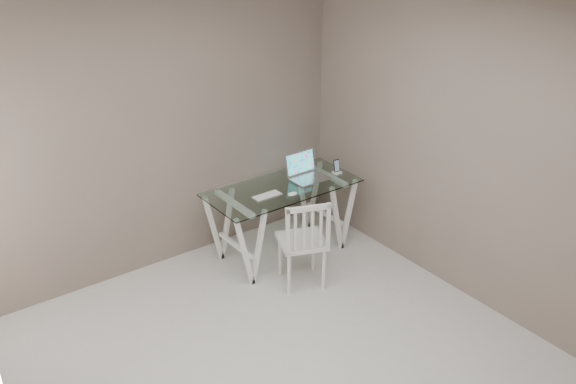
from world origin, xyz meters
The scene contains 7 objects.
room centered at (-0.06, 0.02, 1.72)m, with size 4.50×4.52×2.71m.
desk centered at (1.06, 1.66, 0.38)m, with size 1.50×0.70×0.75m.
chair centered at (0.88, 1.07, 0.50)m, with size 0.53×0.53×0.90m.
laptop centered at (1.38, 1.71, 0.81)m, with size 0.35×0.30×0.25m.
keyboard centered at (0.83, 1.58, 0.75)m, with size 0.29×0.13×0.01m, color silver.
mouse centered at (1.03, 1.45, 0.76)m, with size 0.10×0.06×0.03m, color white.
phone_dock centered at (1.70, 1.60, 0.79)m, with size 0.08×0.08×0.14m.
Camera 1 is at (-2.22, -2.89, 3.42)m, focal length 40.00 mm.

